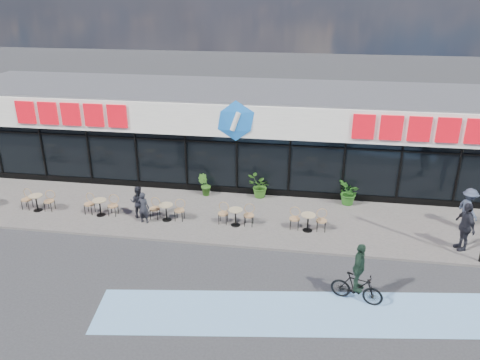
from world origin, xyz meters
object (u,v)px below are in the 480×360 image
(potted_plant_left, at_px, (205,185))
(pedestrian_b, at_px, (468,208))
(potted_plant_right, at_px, (349,193))
(cyclist_a, at_px, (358,279))
(patron_right, at_px, (138,202))
(pedestrian_a, at_px, (465,226))
(patron_left, at_px, (143,207))
(potted_plant_mid, at_px, (259,187))

(potted_plant_left, bearing_deg, pedestrian_b, -7.16)
(potted_plant_right, height_order, cyclist_a, cyclist_a)
(potted_plant_right, distance_m, pedestrian_b, 4.97)
(pedestrian_b, xyz_separation_m, cyclist_a, (-4.87, -5.70, -0.12))
(patron_right, distance_m, pedestrian_a, 13.21)
(pedestrian_a, bearing_deg, patron_left, -107.05)
(patron_left, height_order, pedestrian_a, pedestrian_a)
(patron_left, bearing_deg, pedestrian_b, -166.97)
(patron_right, relative_size, pedestrian_a, 0.74)
(patron_right, distance_m, pedestrian_b, 13.91)
(potted_plant_left, distance_m, patron_left, 3.70)
(patron_right, bearing_deg, patron_left, 127.12)
(potted_plant_mid, relative_size, pedestrian_a, 0.58)
(patron_left, relative_size, pedestrian_b, 0.81)
(potted_plant_left, relative_size, patron_left, 0.76)
(potted_plant_right, bearing_deg, potted_plant_mid, 177.90)
(patron_left, height_order, pedestrian_b, pedestrian_b)
(patron_right, relative_size, cyclist_a, 0.68)
(cyclist_a, bearing_deg, patron_right, 153.57)
(potted_plant_left, bearing_deg, cyclist_a, -47.06)
(patron_left, xyz_separation_m, cyclist_a, (8.57, -3.99, 0.04))
(potted_plant_mid, height_order, pedestrian_b, pedestrian_b)
(potted_plant_left, height_order, cyclist_a, cyclist_a)
(potted_plant_mid, xyz_separation_m, potted_plant_right, (4.15, -0.15, 0.02))
(pedestrian_a, height_order, cyclist_a, cyclist_a)
(patron_right, bearing_deg, cyclist_a, 149.88)
(pedestrian_a, height_order, pedestrian_b, pedestrian_a)
(potted_plant_left, height_order, potted_plant_mid, potted_plant_mid)
(potted_plant_right, xyz_separation_m, pedestrian_b, (4.75, -1.44, 0.28))
(cyclist_a, bearing_deg, potted_plant_left, 132.94)
(potted_plant_right, xyz_separation_m, patron_left, (-8.70, -3.15, 0.12))
(potted_plant_left, distance_m, cyclist_a, 9.77)
(patron_left, bearing_deg, potted_plant_right, -154.30)
(cyclist_a, bearing_deg, potted_plant_right, 89.01)
(patron_left, bearing_deg, potted_plant_left, -115.51)
(patron_right, bearing_deg, pedestrian_a, 173.47)
(potted_plant_mid, distance_m, pedestrian_b, 9.04)
(potted_plant_mid, height_order, patron_right, patron_right)
(potted_plant_right, bearing_deg, patron_left, -160.07)
(potted_plant_mid, xyz_separation_m, pedestrian_a, (8.23, -3.49, 0.41))
(patron_left, xyz_separation_m, pedestrian_a, (12.78, -0.18, 0.27))
(potted_plant_right, bearing_deg, pedestrian_a, -39.22)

